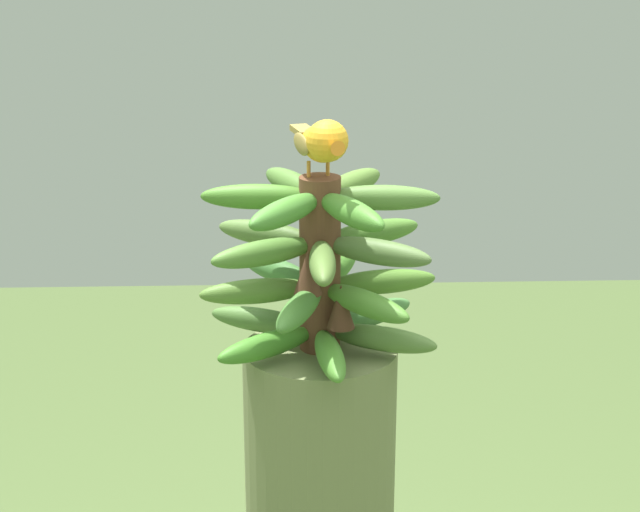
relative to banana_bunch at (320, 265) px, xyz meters
name	(u,v)px	position (x,y,z in m)	size (l,w,h in m)	color
banana_bunch	(320,265)	(0.00, 0.00, 0.00)	(0.32, 0.32, 0.23)	brown
perched_bird	(322,142)	(0.00, 0.01, 0.16)	(0.07, 0.18, 0.08)	#C68933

